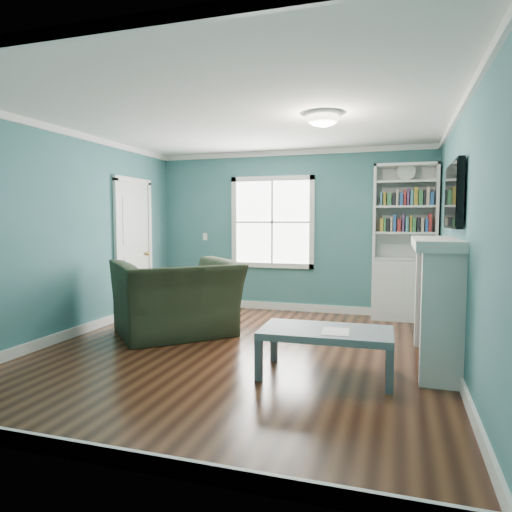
% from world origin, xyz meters
% --- Properties ---
extents(floor, '(5.00, 5.00, 0.00)m').
position_xyz_m(floor, '(0.00, 0.00, 0.00)').
color(floor, black).
rests_on(floor, ground).
extents(room_walls, '(5.00, 5.00, 5.00)m').
position_xyz_m(room_walls, '(0.00, 0.00, 1.58)').
color(room_walls, '#316766').
rests_on(room_walls, ground).
extents(trim, '(4.50, 5.00, 2.60)m').
position_xyz_m(trim, '(0.00, 0.00, 1.24)').
color(trim, white).
rests_on(trim, ground).
extents(window, '(1.40, 0.06, 1.50)m').
position_xyz_m(window, '(-0.30, 2.49, 1.45)').
color(window, white).
rests_on(window, room_walls).
extents(bookshelf, '(0.90, 0.35, 2.31)m').
position_xyz_m(bookshelf, '(1.77, 2.30, 0.92)').
color(bookshelf, silver).
rests_on(bookshelf, ground).
extents(fireplace, '(0.44, 1.58, 1.30)m').
position_xyz_m(fireplace, '(2.08, 0.20, 0.64)').
color(fireplace, black).
rests_on(fireplace, ground).
extents(tv, '(0.06, 1.10, 0.65)m').
position_xyz_m(tv, '(2.20, 0.20, 1.72)').
color(tv, black).
rests_on(tv, fireplace).
extents(door, '(0.12, 0.98, 2.17)m').
position_xyz_m(door, '(-2.22, 1.40, 1.07)').
color(door, silver).
rests_on(door, ground).
extents(ceiling_fixture, '(0.38, 0.38, 0.15)m').
position_xyz_m(ceiling_fixture, '(0.90, 0.10, 2.55)').
color(ceiling_fixture, white).
rests_on(ceiling_fixture, room_walls).
extents(light_switch, '(0.08, 0.01, 0.12)m').
position_xyz_m(light_switch, '(-1.50, 2.48, 1.20)').
color(light_switch, white).
rests_on(light_switch, room_walls).
extents(recliner, '(1.73, 1.71, 1.29)m').
position_xyz_m(recliner, '(-1.03, 0.50, 0.64)').
color(recliner, black).
rests_on(recliner, ground).
extents(coffee_table, '(1.25, 0.71, 0.45)m').
position_xyz_m(coffee_table, '(1.05, -0.48, 0.39)').
color(coffee_table, '#4C565B').
rests_on(coffee_table, ground).
extents(paper_sheet, '(0.27, 0.34, 0.00)m').
position_xyz_m(paper_sheet, '(1.15, -0.56, 0.45)').
color(paper_sheet, white).
rests_on(paper_sheet, coffee_table).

